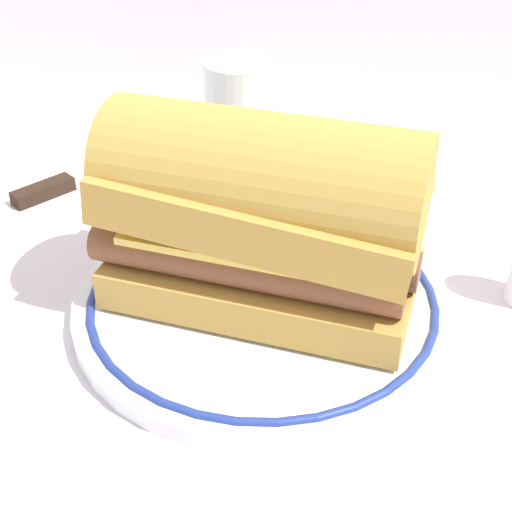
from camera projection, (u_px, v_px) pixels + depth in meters
The scene contains 5 objects.
ground_plane at pixel (262, 311), 0.51m from camera, with size 1.50×1.50×0.00m, color silver.
plate at pixel (256, 301), 0.51m from camera, with size 0.26×0.26×0.01m.
sausage_sandwich at pixel (256, 211), 0.47m from camera, with size 0.22×0.13×0.13m.
drinking_glass at pixel (240, 118), 0.69m from camera, with size 0.07×0.07×0.09m.
butter_knife at pixel (80, 179), 0.66m from camera, with size 0.11×0.13×0.01m.
Camera 1 is at (0.05, -0.40, 0.32)m, focal length 52.20 mm.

